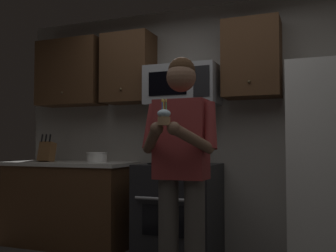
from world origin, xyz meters
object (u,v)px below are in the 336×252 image
object	(u,v)px
cupcake	(164,117)
microwave	(183,86)
oven_range	(179,211)
person	(181,161)
knife_block	(47,152)
bowl_large_white	(97,157)

from	to	relation	value
cupcake	microwave	bearing A→B (deg)	104.30
oven_range	microwave	bearing A→B (deg)	89.98
person	knife_block	bearing A→B (deg)	154.35
oven_range	bowl_large_white	xyz separation A→B (m)	(-0.97, 0.05, 0.51)
microwave	bowl_large_white	distance (m)	1.22
knife_block	oven_range	bearing A→B (deg)	1.06
oven_range	cupcake	size ratio (longest dim) A/B	5.36
cupcake	oven_range	bearing A→B (deg)	105.57
person	cupcake	xyz separation A→B (m)	(-0.00, -0.33, 0.30)
oven_range	person	size ratio (longest dim) A/B	0.53
knife_block	person	world-z (taller)	person
oven_range	person	xyz separation A→B (m)	(0.36, -0.96, 0.53)
oven_range	bowl_large_white	size ratio (longest dim) A/B	4.03
microwave	bowl_large_white	xyz separation A→B (m)	(-0.97, -0.07, -0.74)
microwave	cupcake	distance (m)	1.51
bowl_large_white	person	world-z (taller)	person
oven_range	person	world-z (taller)	person
oven_range	cupcake	world-z (taller)	cupcake
oven_range	knife_block	xyz separation A→B (m)	(-1.58, -0.03, 0.57)
oven_range	cupcake	xyz separation A→B (m)	(0.36, -1.29, 0.83)
microwave	knife_block	xyz separation A→B (m)	(-1.58, -0.15, -0.69)
bowl_large_white	cupcake	distance (m)	1.91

